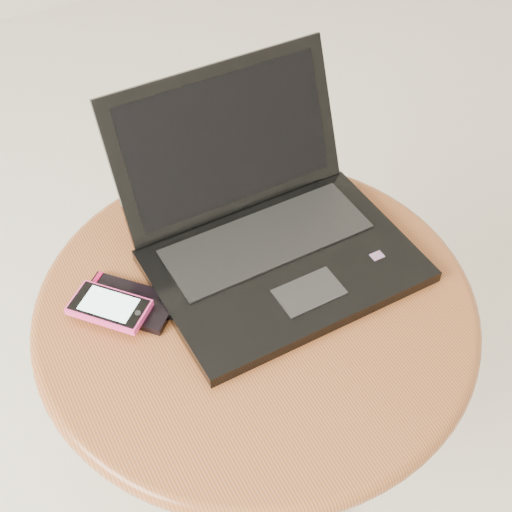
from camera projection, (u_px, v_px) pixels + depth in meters
table at (256, 344)px, 1.04m from camera, size 0.62×0.62×0.49m
laptop at (267, 229)px, 1.00m from camera, size 0.37×0.35×0.22m
phone_black at (128, 303)px, 0.95m from camera, size 0.13×0.14×0.01m
phone_pink at (109, 307)px, 0.93m from camera, size 0.11×0.12×0.01m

